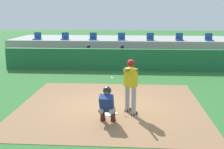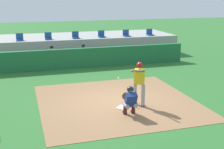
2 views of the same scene
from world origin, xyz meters
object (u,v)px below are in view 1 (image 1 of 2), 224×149
catcher_crouched (107,103)px  stadium_seat_5 (179,38)px  dugout_player_0 (88,56)px  home_plate (109,113)px  batter_at_plate (130,83)px  dugout_player_1 (122,56)px  stadium_seat_1 (65,38)px  stadium_seat_2 (93,38)px  stadium_seat_3 (121,38)px  stadium_seat_0 (37,38)px  stadium_seat_6 (209,39)px  stadium_seat_4 (150,38)px

catcher_crouched → stadium_seat_5: bearing=71.3°
dugout_player_0 → stadium_seat_5: stadium_seat_5 is taller
home_plate → batter_at_plate: batter_at_plate is taller
batter_at_plate → dugout_player_0: bearing=107.7°
batter_at_plate → dugout_player_1: bearing=94.0°
stadium_seat_1 → stadium_seat_2: same height
stadium_seat_2 → stadium_seat_1: bearing=180.0°
stadium_seat_3 → dugout_player_0: bearing=-132.7°
dugout_player_1 → batter_at_plate: bearing=-86.0°
stadium_seat_1 → batter_at_plate: bearing=-66.4°
dugout_player_0 → dugout_player_1: same height
stadium_seat_0 → stadium_seat_1: same height
stadium_seat_0 → stadium_seat_6: size_ratio=1.00×
stadium_seat_5 → stadium_seat_6: bearing=0.0°
stadium_seat_3 → stadium_seat_5: (3.71, 0.00, 0.00)m
stadium_seat_4 → stadium_seat_6: bearing=0.0°
stadium_seat_3 → dugout_player_1: bearing=-86.3°
batter_at_plate → stadium_seat_5: size_ratio=3.76×
dugout_player_0 → stadium_seat_2: size_ratio=2.71×
stadium_seat_2 → stadium_seat_6: (7.43, 0.00, 0.00)m
home_plate → stadium_seat_2: (-1.86, 10.18, 1.51)m
home_plate → batter_at_plate: 1.23m
batter_at_plate → stadium_seat_1: size_ratio=3.76×
home_plate → stadium_seat_0: stadium_seat_0 is taller
catcher_crouched → stadium_seat_3: 10.96m
stadium_seat_3 → stadium_seat_6: (5.57, 0.00, 0.00)m
batter_at_plate → stadium_seat_2: stadium_seat_2 is taller
catcher_crouched → stadium_seat_6: bearing=63.0°
dugout_player_1 → stadium_seat_6: 5.87m
stadium_seat_6 → stadium_seat_5: bearing=180.0°
home_plate → batter_at_plate: size_ratio=0.24×
catcher_crouched → stadium_seat_5: size_ratio=3.91×
batter_at_plate → stadium_seat_4: bearing=83.4°
batter_at_plate → stadium_seat_6: bearing=64.2°
stadium_seat_2 → stadium_seat_6: bearing=0.0°
stadium_seat_2 → stadium_seat_4: size_ratio=1.00×
home_plate → stadium_seat_1: 10.94m
stadium_seat_0 → stadium_seat_2: bearing=0.0°
batter_at_plate → stadium_seat_3: (-0.69, 10.08, 0.50)m
catcher_crouched → stadium_seat_0: size_ratio=3.91×
stadium_seat_1 → stadium_seat_4: same height
catcher_crouched → batter_at_plate: bearing=50.8°
stadium_seat_2 → stadium_seat_4: bearing=0.0°
stadium_seat_1 → dugout_player_1: bearing=-27.9°
stadium_seat_0 → stadium_seat_4: bearing=0.0°
catcher_crouched → stadium_seat_2: size_ratio=3.91×
stadium_seat_6 → stadium_seat_3: bearing=180.0°
stadium_seat_1 → stadium_seat_6: same height
stadium_seat_4 → stadium_seat_5: (1.86, 0.00, 0.00)m
batter_at_plate → stadium_seat_0: (-6.26, 10.08, 0.50)m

